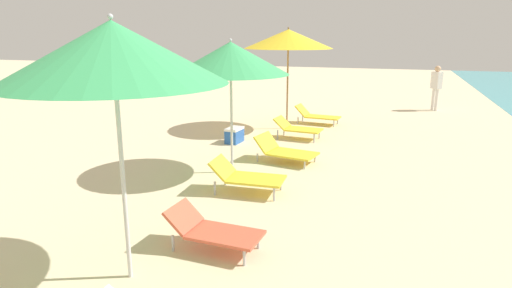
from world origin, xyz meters
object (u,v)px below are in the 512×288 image
object	(u,v)px
umbrella_third	(113,52)
umbrella_fourth	(231,58)
lounger_farthest_shoreside	(317,115)
lounger_farthest_inland	(297,128)
lounger_third_shoreside	(213,230)
cooler_box	(234,135)
person_walking_near	(436,84)
lounger_fourth_inland	(246,176)
umbrella_farthest	(288,39)
lounger_fourth_shoreside	(285,150)

from	to	relation	value
umbrella_third	umbrella_fourth	xyz separation A→B (m)	(-0.26, 4.08, -0.28)
lounger_farthest_shoreside	umbrella_fourth	bearing A→B (deg)	-91.51
lounger_farthest_inland	lounger_third_shoreside	bearing A→B (deg)	-81.52
umbrella_third	umbrella_fourth	bearing A→B (deg)	93.67
lounger_third_shoreside	cooler_box	distance (m)	5.77
person_walking_near	cooler_box	xyz separation A→B (m)	(-5.28, -6.73, -0.78)
lounger_fourth_inland	lounger_farthest_inland	bearing A→B (deg)	87.89
lounger_farthest_shoreside	person_walking_near	world-z (taller)	person_walking_near
lounger_third_shoreside	umbrella_farthest	xyz separation A→B (m)	(-0.85, 7.58, 2.31)
umbrella_third	person_walking_near	size ratio (longest dim) A/B	1.83
lounger_third_shoreside	lounger_fourth_shoreside	distance (m)	4.21
umbrella_fourth	umbrella_farthest	xyz separation A→B (m)	(0.07, 4.42, 0.30)
lounger_third_shoreside	lounger_farthest_shoreside	bearing A→B (deg)	94.73
lounger_farthest_shoreside	person_walking_near	size ratio (longest dim) A/B	0.88
umbrella_third	lounger_fourth_shoreside	bearing A→B (deg)	83.54
umbrella_fourth	cooler_box	world-z (taller)	umbrella_fourth
umbrella_third	lounger_farthest_shoreside	bearing A→B (deg)	86.80
lounger_farthest_shoreside	cooler_box	bearing A→B (deg)	-111.14
umbrella_third	lounger_farthest_shoreside	distance (m)	9.73
lounger_fourth_inland	cooler_box	world-z (taller)	lounger_fourth_inland
lounger_fourth_shoreside	umbrella_third	bearing A→B (deg)	-85.39
umbrella_third	lounger_fourth_inland	xyz separation A→B (m)	(0.39, 3.05, -2.27)
umbrella_farthest	lounger_farthest_inland	size ratio (longest dim) A/B	2.25
umbrella_farthest	cooler_box	distance (m)	3.29
umbrella_third	lounger_fourth_shoreside	size ratio (longest dim) A/B	2.09
person_walking_near	umbrella_fourth	bearing A→B (deg)	26.28
lounger_fourth_shoreside	umbrella_farthest	xyz separation A→B (m)	(-0.77, 3.38, 2.34)
lounger_fourth_inland	person_walking_near	distance (m)	10.82
lounger_fourth_shoreside	person_walking_near	xyz separation A→B (m)	(3.63, 8.03, 0.72)
lounger_farthest_inland	umbrella_farthest	bearing A→B (deg)	121.78
lounger_fourth_inland	person_walking_near	size ratio (longest dim) A/B	0.81
lounger_fourth_inland	umbrella_fourth	bearing A→B (deg)	120.14
lounger_third_shoreside	lounger_farthest_inland	world-z (taller)	lounger_farthest_inland
umbrella_third	lounger_fourth_inland	world-z (taller)	umbrella_third
lounger_third_shoreside	umbrella_third	bearing A→B (deg)	-122.10
lounger_farthest_shoreside	lounger_farthest_inland	size ratio (longest dim) A/B	1.09
cooler_box	lounger_third_shoreside	bearing A→B (deg)	-72.46
lounger_fourth_shoreside	lounger_farthest_shoreside	bearing A→B (deg)	101.75
lounger_fourth_inland	person_walking_near	xyz separation A→B (m)	(3.81, 10.10, 0.67)
lounger_third_shoreside	lounger_fourth_inland	xyz separation A→B (m)	(-0.27, 2.14, 0.03)
lounger_fourth_shoreside	lounger_farthest_shoreside	distance (m)	4.32
lounger_third_shoreside	cooler_box	world-z (taller)	lounger_third_shoreside
lounger_farthest_shoreside	cooler_box	distance (m)	3.42
lounger_fourth_inland	cooler_box	xyz separation A→B (m)	(-1.47, 3.37, -0.11)
cooler_box	lounger_fourth_shoreside	bearing A→B (deg)	-37.99
umbrella_third	person_walking_near	distance (m)	13.90
person_walking_near	cooler_box	world-z (taller)	person_walking_near
umbrella_third	umbrella_fourth	distance (m)	4.09
umbrella_fourth	lounger_farthest_shoreside	size ratio (longest dim) A/B	1.88
umbrella_fourth	lounger_fourth_inland	xyz separation A→B (m)	(0.65, -1.03, -1.99)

